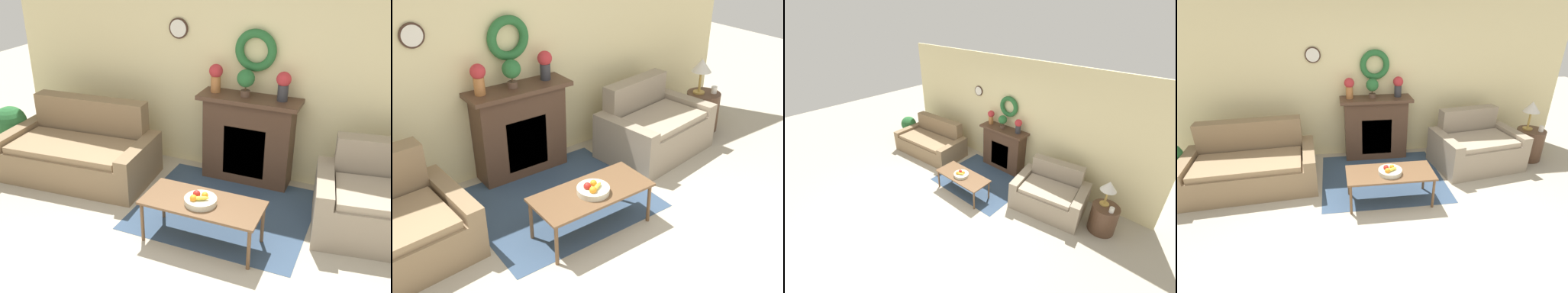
% 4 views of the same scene
% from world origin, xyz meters
% --- Properties ---
extents(ground_plane, '(16.00, 16.00, 0.00)m').
position_xyz_m(ground_plane, '(0.00, 0.00, 0.00)').
color(ground_plane, '#ADA38E').
extents(floor_rug, '(1.88, 1.63, 0.01)m').
position_xyz_m(floor_rug, '(0.01, 1.69, 0.00)').
color(floor_rug, '#334760').
rests_on(floor_rug, ground_plane).
extents(wall_back, '(6.80, 0.17, 2.70)m').
position_xyz_m(wall_back, '(-0.00, 2.68, 1.36)').
color(wall_back, beige).
rests_on(wall_back, ground_plane).
extents(fireplace, '(1.20, 0.41, 1.08)m').
position_xyz_m(fireplace, '(0.01, 2.48, 0.55)').
color(fireplace, '#4C3323').
rests_on(fireplace, ground_plane).
extents(couch_left, '(1.94, 1.14, 0.92)m').
position_xyz_m(couch_left, '(-1.96, 1.76, 0.31)').
color(couch_left, '#846B4C').
rests_on(couch_left, ground_plane).
extents(loveseat_right, '(1.49, 1.11, 0.91)m').
position_xyz_m(loveseat_right, '(1.62, 1.93, 0.32)').
color(loveseat_right, gray).
rests_on(loveseat_right, ground_plane).
extents(coffee_table, '(1.18, 0.53, 0.46)m').
position_xyz_m(coffee_table, '(0.01, 1.07, 0.42)').
color(coffee_table, brown).
rests_on(coffee_table, ground_plane).
extents(fruit_bowl, '(0.31, 0.31, 0.12)m').
position_xyz_m(fruit_bowl, '(-0.01, 1.03, 0.50)').
color(fruit_bowl, beige).
rests_on(fruit_bowl, coffee_table).
extents(side_table_by_loveseat, '(0.47, 0.47, 0.54)m').
position_xyz_m(side_table_by_loveseat, '(2.66, 2.02, 0.27)').
color(side_table_by_loveseat, '#4C3323').
rests_on(side_table_by_loveseat, ground_plane).
extents(table_lamp, '(0.27, 0.27, 0.49)m').
position_xyz_m(table_lamp, '(2.60, 2.07, 0.92)').
color(table_lamp, '#B28E42').
rests_on(table_lamp, side_table_by_loveseat).
extents(mug, '(0.08, 0.08, 0.10)m').
position_xyz_m(mug, '(2.77, 1.94, 0.59)').
color(mug, silver).
rests_on(mug, side_table_by_loveseat).
extents(vase_on_mantel_left, '(0.16, 0.16, 0.34)m').
position_xyz_m(vase_on_mantel_left, '(-0.42, 2.48, 1.28)').
color(vase_on_mantel_left, '#AD6B38').
rests_on(vase_on_mantel_left, fireplace).
extents(vase_on_mantel_right, '(0.17, 0.17, 0.34)m').
position_xyz_m(vase_on_mantel_right, '(0.38, 2.48, 1.28)').
color(vase_on_mantel_right, '#2D2D33').
rests_on(vase_on_mantel_right, fireplace).
extents(potted_plant_on_mantel, '(0.21, 0.21, 0.32)m').
position_xyz_m(potted_plant_on_mantel, '(-0.05, 2.46, 1.28)').
color(potted_plant_on_mantel, brown).
rests_on(potted_plant_on_mantel, fireplace).
extents(potted_plant_floor_by_couch, '(0.44, 0.44, 0.72)m').
position_xyz_m(potted_plant_floor_by_couch, '(-3.11, 1.81, 0.43)').
color(potted_plant_floor_by_couch, brown).
rests_on(potted_plant_floor_by_couch, ground_plane).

